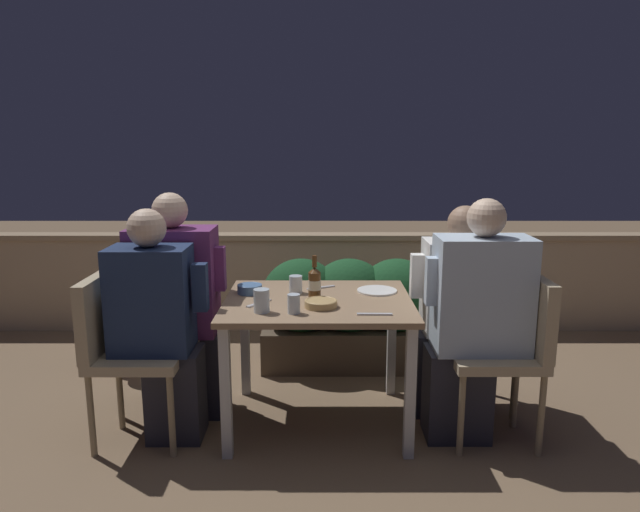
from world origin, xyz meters
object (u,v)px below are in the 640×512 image
at_px(person_navy_jumper, 162,326).
at_px(person_blue_shirt, 476,322).
at_px(chair_left_near, 123,339).
at_px(person_white_polo, 456,311).
at_px(chair_right_far, 492,321).
at_px(potted_plant, 124,318).
at_px(person_purple_stripe, 183,306).
at_px(chair_right_near, 514,339).
at_px(chair_left_far, 148,322).
at_px(beer_bottle, 316,283).

distance_m(person_navy_jumper, person_blue_shirt, 1.59).
xyz_separation_m(chair_left_near, person_navy_jumper, (0.20, 0.00, 0.07)).
distance_m(person_navy_jumper, person_white_polo, 1.58).
distance_m(chair_right_far, potted_plant, 2.33).
distance_m(person_blue_shirt, chair_right_far, 0.35).
height_order(chair_left_near, person_blue_shirt, person_blue_shirt).
height_order(person_purple_stripe, potted_plant, person_purple_stripe).
xyz_separation_m(chair_left_near, person_purple_stripe, (0.24, 0.28, 0.09)).
bearing_deg(chair_right_far, potted_plant, 165.90).
bearing_deg(potted_plant, chair_right_far, -14.10).
height_order(person_navy_jumper, potted_plant, person_navy_jumper).
bearing_deg(potted_plant, chair_right_near, -20.52).
relative_size(chair_right_near, person_blue_shirt, 0.69).
xyz_separation_m(person_navy_jumper, person_purple_stripe, (0.04, 0.28, 0.02)).
distance_m(person_blue_shirt, potted_plant, 2.27).
xyz_separation_m(chair_left_far, potted_plant, (-0.35, 0.58, -0.16)).
relative_size(chair_right_far, beer_bottle, 3.64).
xyz_separation_m(person_purple_stripe, chair_right_far, (1.71, 0.02, -0.09)).
bearing_deg(person_purple_stripe, chair_right_near, -8.84).
height_order(chair_left_far, beer_bottle, beer_bottle).
bearing_deg(beer_bottle, chair_left_near, -171.57).
relative_size(chair_left_far, potted_plant, 1.42).
bearing_deg(chair_left_near, chair_left_far, 80.77).
bearing_deg(beer_bottle, potted_plant, 150.86).
height_order(person_white_polo, potted_plant, person_white_polo).
xyz_separation_m(chair_left_far, beer_bottle, (0.94, -0.13, 0.26)).
xyz_separation_m(chair_left_near, potted_plant, (-0.30, 0.86, -0.16)).
xyz_separation_m(chair_right_far, potted_plant, (-2.26, 0.57, -0.16)).
bearing_deg(beer_bottle, person_purple_stripe, 169.99).
bearing_deg(chair_right_far, person_blue_shirt, -120.42).
xyz_separation_m(person_blue_shirt, beer_bottle, (-0.81, 0.14, 0.17)).
relative_size(chair_left_near, beer_bottle, 3.64).
bearing_deg(chair_left_far, person_blue_shirt, -8.84).
distance_m(chair_left_near, potted_plant, 0.93).
bearing_deg(person_blue_shirt, potted_plant, 157.72).
relative_size(chair_left_near, chair_left_far, 1.00).
bearing_deg(chair_left_near, beer_bottle, 8.43).
xyz_separation_m(chair_left_near, chair_right_near, (1.98, 0.00, 0.00)).
height_order(person_white_polo, beer_bottle, person_white_polo).
distance_m(person_navy_jumper, chair_left_far, 0.32).
relative_size(chair_left_near, chair_right_near, 1.00).
distance_m(chair_right_near, potted_plant, 2.45).
bearing_deg(chair_right_near, person_navy_jumper, -179.84).
bearing_deg(chair_right_far, beer_bottle, -171.37).
distance_m(person_navy_jumper, person_purple_stripe, 0.28).
xyz_separation_m(person_navy_jumper, chair_left_far, (-0.15, 0.28, -0.07)).
bearing_deg(person_navy_jumper, chair_left_near, -180.00).
xyz_separation_m(chair_right_near, person_white_polo, (-0.23, 0.29, 0.06)).
height_order(person_purple_stripe, chair_right_far, person_purple_stripe).
xyz_separation_m(chair_right_near, chair_right_far, (-0.03, 0.29, 0.00)).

